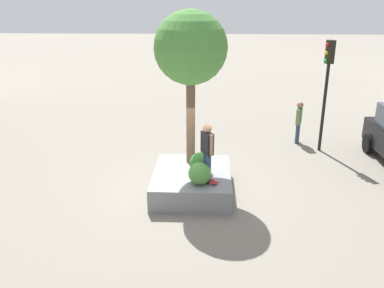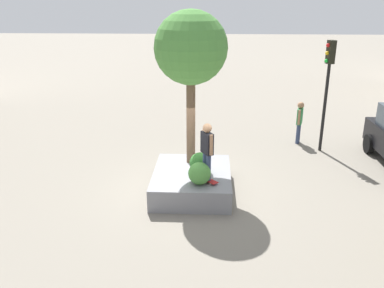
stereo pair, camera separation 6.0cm
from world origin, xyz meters
name	(u,v)px [view 1 (the left image)]	position (x,y,z in m)	size (l,w,h in m)	color
ground_plane	(188,189)	(0.00, 0.00, 0.00)	(120.00, 120.00, 0.00)	gray
planter_ledge	(192,181)	(0.10, 0.12, 0.33)	(2.91, 2.37, 0.67)	gray
plaza_tree	(191,49)	(-0.69, 0.04, 4.27)	(2.21, 2.21, 4.75)	brown
boxwood_shrub	(200,173)	(0.96, 0.37, 0.99)	(0.65, 0.65, 0.65)	#4C8C3D
hedge_clump	(200,163)	(0.18, 0.37, 0.99)	(0.65, 0.65, 0.65)	#2D6628
skateboard	(207,179)	(0.77, 0.58, 0.72)	(0.72, 0.70, 0.07)	#A51E1E
skateboarder	(207,148)	(0.77, 0.58, 1.71)	(0.51, 0.39, 1.68)	navy
traffic_light_median	(327,77)	(-3.76, 5.00, 2.92)	(0.34, 0.37, 4.27)	black
passerby_with_bag	(299,119)	(-4.62, 4.30, 1.01)	(0.57, 0.33, 1.75)	navy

